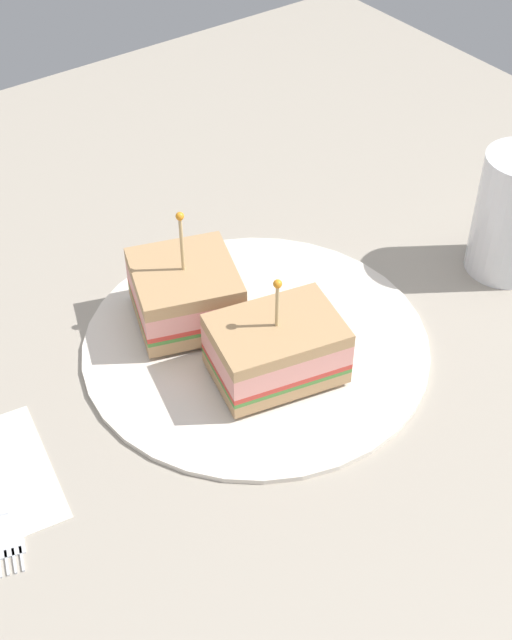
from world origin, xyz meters
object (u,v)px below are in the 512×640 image
Objects in this scene: sandwich_half_front at (185,293)px; drink_glass at (512,220)px; plate at (256,341)px; sandwich_half_back at (276,348)px; fork at (4,516)px.

drink_glass is at bearing 69.44° from sandwich_half_front.
sandwich_half_front is at bearing -110.56° from drink_glass.
plate is 5.26cm from sandwich_half_back.
drink_glass is at bearing 88.76° from fork.
sandwich_half_front reaches higher than plate.
sandwich_half_front is 10.24cm from sandwich_half_back.
fork is (-1.08, -50.07, -5.16)cm from drink_glass.
plate is 2.37× the size of fork.
sandwich_half_front is 0.92× the size of drink_glass.
sandwich_half_back is (4.18, -1.04, 3.01)cm from plate.
plate is 25.08cm from fork.
drink_glass is at bearing 88.47° from sandwich_half_back.
drink_glass reaches higher than fork.
drink_glass is (4.89, 25.28, 4.87)cm from plate.
plate is 26.21cm from drink_glass.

